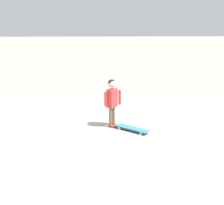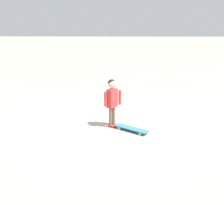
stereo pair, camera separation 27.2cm
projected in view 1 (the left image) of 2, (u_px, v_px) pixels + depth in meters
The scene contains 3 objects.
ground_plane at pixel (111, 123), 7.35m from camera, with size 50.00×50.00×0.00m, color #9E9384.
child_person at pixel (112, 98), 6.93m from camera, with size 0.28×0.37×1.06m.
skateboard at pixel (132, 128), 6.83m from camera, with size 0.62×0.73×0.07m.
Camera 1 is at (6.93, -0.17, 2.48)m, focal length 51.54 mm.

